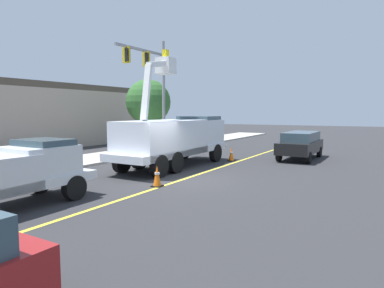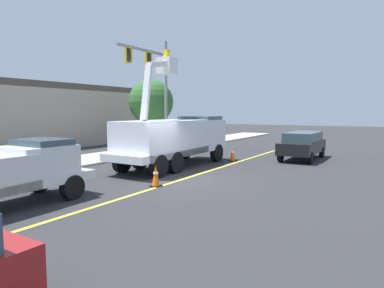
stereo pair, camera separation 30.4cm
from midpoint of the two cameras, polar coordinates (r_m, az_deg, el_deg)
ground at (r=15.01m, az=-2.16°, el=-5.99°), size 120.00×120.00×0.00m
sidewalk_far_side at (r=20.46m, az=-21.52°, el=-3.10°), size 60.09×8.65×0.12m
lane_centre_stripe at (r=15.01m, az=-2.16°, el=-5.97°), size 49.84×4.38×0.01m
utility_bucket_truck at (r=18.40m, az=-3.44°, el=1.18°), size 8.38×3.18×6.46m
service_pickup_truck at (r=11.90m, az=-29.91°, el=-4.32°), size 5.76×2.56×2.06m
passing_minivan at (r=22.23m, az=17.40°, el=0.07°), size 4.94×2.30×1.69m
traffic_cone_mid_front at (r=13.66m, az=-6.52°, el=-5.38°), size 0.40×0.40×0.86m
traffic_cone_mid_rear at (r=20.51m, az=6.20°, el=-1.70°), size 0.40×0.40×0.85m
traffic_signal_mast at (r=24.73m, az=-7.05°, el=11.04°), size 5.20×0.74×8.13m
commercial_building_backdrop at (r=30.69m, az=-25.41°, el=4.31°), size 22.62×7.96×5.22m
street_tree_right at (r=28.51m, az=-7.67°, el=7.00°), size 3.71×3.71×5.60m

